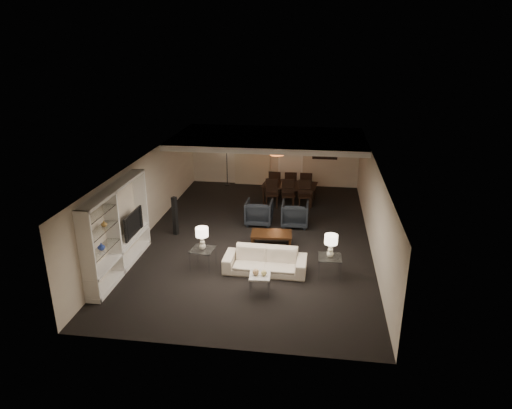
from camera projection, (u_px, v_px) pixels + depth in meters
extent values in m
plane|color=black|center=(256.00, 237.00, 14.37)|extent=(11.00, 11.00, 0.00)
cube|color=silver|center=(256.00, 160.00, 13.50)|extent=(7.00, 11.00, 0.02)
cube|color=#C1B09B|center=(274.00, 156.00, 19.04)|extent=(7.00, 0.02, 2.50)
cube|color=#C1B09B|center=(217.00, 295.00, 8.83)|extent=(7.00, 0.02, 2.50)
cube|color=#C1B09B|center=(146.00, 195.00, 14.39)|extent=(0.02, 11.00, 2.50)
cube|color=#C1B09B|center=(373.00, 205.00, 13.49)|extent=(0.02, 11.00, 2.50)
cube|color=silver|center=(269.00, 139.00, 16.79)|extent=(7.00, 4.00, 0.20)
cube|color=beige|center=(252.00, 157.00, 19.10)|extent=(1.50, 0.12, 2.40)
cube|color=silver|center=(291.00, 161.00, 19.00)|extent=(0.90, 0.05, 2.10)
cube|color=#142D38|center=(325.00, 151.00, 18.63)|extent=(0.95, 0.04, 0.65)
cylinder|color=#D8591E|center=(277.00, 152.00, 16.91)|extent=(0.52, 0.52, 0.24)
imported|color=beige|center=(265.00, 261.00, 12.16)|extent=(2.22, 0.91, 0.64)
imported|color=black|center=(259.00, 212.00, 15.27)|extent=(0.88, 0.91, 0.82)
imported|color=black|center=(295.00, 214.00, 15.11)|extent=(0.88, 0.91, 0.82)
sphere|color=tan|center=(256.00, 272.00, 11.06)|extent=(0.16, 0.16, 0.16)
sphere|color=#EAD77C|center=(264.00, 273.00, 11.03)|extent=(0.14, 0.14, 0.14)
imported|color=black|center=(130.00, 223.00, 12.63)|extent=(1.16, 0.15, 0.67)
imported|color=#223896|center=(101.00, 247.00, 11.08)|extent=(0.18, 0.18, 0.19)
imported|color=#B6863C|center=(104.00, 224.00, 11.17)|extent=(0.15, 0.15, 0.16)
cube|color=black|center=(175.00, 216.00, 14.38)|extent=(0.17, 0.17, 1.25)
imported|color=black|center=(289.00, 193.00, 17.29)|extent=(2.12, 1.34, 0.71)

